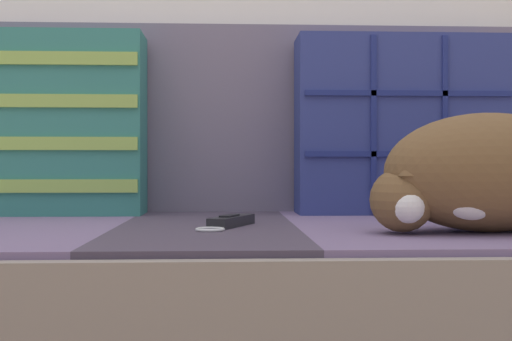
# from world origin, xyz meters

# --- Properties ---
(couch) EXTENTS (2.04, 0.89, 0.37)m
(couch) POSITION_xyz_m (-0.00, 0.11, 0.18)
(couch) COLOR gray
(couch) RESTS_ON ground_plane
(sofa_backrest) EXTENTS (2.00, 0.14, 0.45)m
(sofa_backrest) POSITION_xyz_m (0.00, 0.48, 0.59)
(sofa_backrest) COLOR slate
(sofa_backrest) RESTS_ON couch
(throw_pillow_quilted) EXTENTS (0.48, 0.14, 0.40)m
(throw_pillow_quilted) POSITION_xyz_m (0.59, 0.33, 0.57)
(throw_pillow_quilted) COLOR navy
(throw_pillow_quilted) RESTS_ON couch
(throw_pillow_striped) EXTENTS (0.46, 0.14, 0.40)m
(throw_pillow_striped) POSITION_xyz_m (-0.22, 0.33, 0.57)
(throw_pillow_striped) COLOR #337A70
(throw_pillow_striped) RESTS_ON couch
(sleeping_cat) EXTENTS (0.43, 0.24, 0.20)m
(sleeping_cat) POSITION_xyz_m (0.62, -0.09, 0.46)
(sleeping_cat) COLOR brown
(sleeping_cat) RESTS_ON couch
(game_remote_far) EXTENTS (0.11, 0.18, 0.02)m
(game_remote_far) POSITION_xyz_m (0.20, 0.03, 0.38)
(game_remote_far) COLOR black
(game_remote_far) RESTS_ON couch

